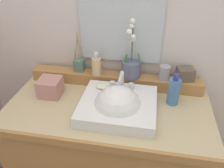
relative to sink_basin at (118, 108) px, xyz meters
The scene contains 12 objects.
vanity_cabinet 0.45m from the sink_basin, 146.80° to the left, with size 1.17×0.60×0.84m.
back_ledge 0.28m from the sink_basin, 102.81° to the left, with size 1.10×0.10×0.08m, color #AC7841.
sink_basin is the anchor object (origin of this frame).
soap_bar 0.17m from the sink_basin, 134.39° to the left, with size 0.07×0.04×0.02m, color beige.
potted_plant 0.30m from the sink_basin, 82.11° to the left, with size 0.12×0.12×0.37m.
soap_dispenser 0.33m from the sink_basin, 124.61° to the left, with size 0.06×0.06×0.15m.
tumbler_cup 0.38m from the sink_basin, 48.82° to the left, with size 0.07×0.07×0.09m, color #939297.
reed_diffuser 0.43m from the sink_basin, 136.13° to the left, with size 0.08×0.06×0.26m.
trinket_box 0.48m from the sink_basin, 38.41° to the left, with size 0.10×0.08×0.08m, color brown.
lotion_bottle 0.33m from the sink_basin, 24.69° to the left, with size 0.07×0.07×0.19m.
tissue_box 0.44m from the sink_basin, 167.63° to the left, with size 0.13×0.13×0.11m, color tan.
mirror 0.56m from the sink_basin, 96.97° to the left, with size 0.50×0.02×0.63m, color silver.
Camera 1 is at (0.21, -1.03, 1.64)m, focal length 36.92 mm.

